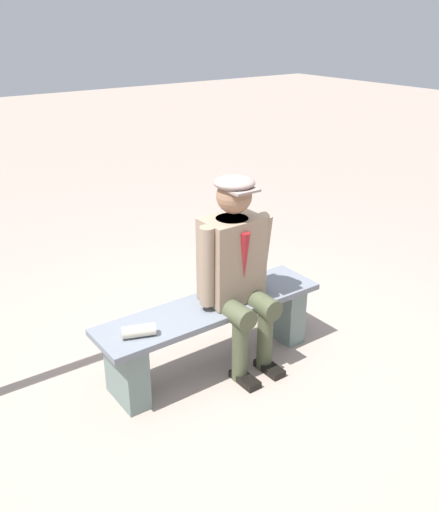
% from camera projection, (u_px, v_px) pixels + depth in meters
% --- Properties ---
extents(ground_plane, '(30.00, 30.00, 0.00)m').
position_uv_depth(ground_plane, '(212.00, 364.00, 3.99)').
color(ground_plane, gray).
extents(bench, '(1.67, 0.42, 0.49)m').
position_uv_depth(bench, '(212.00, 327.00, 3.86)').
color(bench, slate).
rests_on(bench, ground).
extents(seated_man, '(0.57, 0.56, 1.37)m').
position_uv_depth(seated_man, '(236.00, 265.00, 3.73)').
color(seated_man, gray).
rests_on(seated_man, ground).
extents(rolled_magazine, '(0.22, 0.14, 0.08)m').
position_uv_depth(rolled_magazine, '(139.00, 331.00, 3.41)').
color(rolled_magazine, beige).
rests_on(rolled_magazine, bench).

